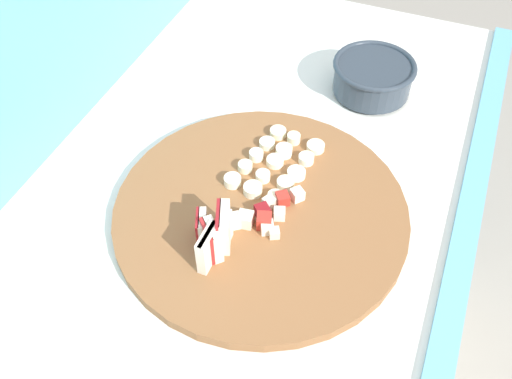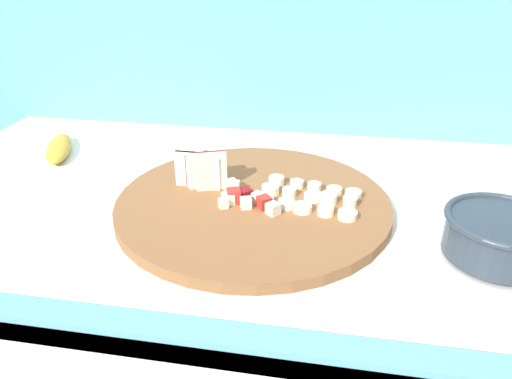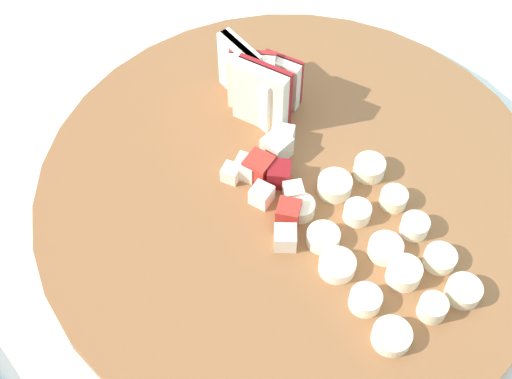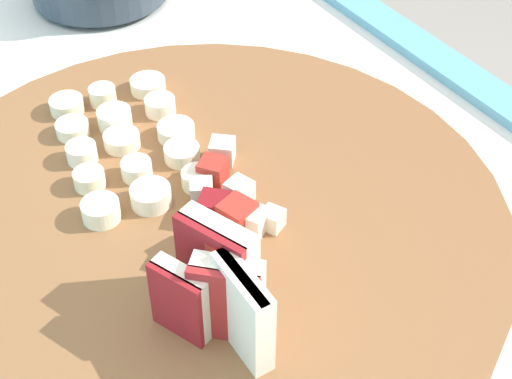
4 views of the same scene
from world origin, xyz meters
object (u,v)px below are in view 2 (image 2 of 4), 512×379
object	(u,v)px
apple_wedge_fan	(203,170)
apple_dice_pile	(242,196)
cutting_board	(256,204)
ceramic_bowl	(500,235)
banana_peel	(59,148)
banana_slice_rows	(309,197)

from	to	relation	value
apple_wedge_fan	apple_dice_pile	world-z (taller)	apple_wedge_fan
cutting_board	ceramic_bowl	size ratio (longest dim) A/B	2.95
apple_wedge_fan	ceramic_bowl	bearing A→B (deg)	-14.36
cutting_board	banana_peel	xyz separation A→B (m)	(-0.44, 0.16, 0.00)
cutting_board	apple_wedge_fan	xyz separation A→B (m)	(-0.10, 0.03, 0.04)
apple_dice_pile	banana_peel	world-z (taller)	apple_dice_pile
apple_wedge_fan	ceramic_bowl	distance (m)	0.46
apple_dice_pile	banana_peel	bearing A→B (deg)	157.45
ceramic_bowl	apple_wedge_fan	bearing A→B (deg)	165.64
banana_slice_rows	apple_wedge_fan	bearing A→B (deg)	173.10
apple_dice_pile	banana_peel	distance (m)	0.46
ceramic_bowl	cutting_board	bearing A→B (deg)	166.82
cutting_board	banana_peel	distance (m)	0.47
cutting_board	apple_dice_pile	bearing A→B (deg)	-147.55
cutting_board	banana_slice_rows	size ratio (longest dim) A/B	2.72
banana_slice_rows	ceramic_bowl	size ratio (longest dim) A/B	1.08
ceramic_bowl	apple_dice_pile	bearing A→B (deg)	169.41
ceramic_bowl	banana_peel	size ratio (longest dim) A/B	0.92
banana_slice_rows	apple_dice_pile	bearing A→B (deg)	-167.72
cutting_board	ceramic_bowl	world-z (taller)	ceramic_bowl
apple_dice_pile	banana_slice_rows	size ratio (longest dim) A/B	0.65
cutting_board	apple_dice_pile	world-z (taller)	apple_dice_pile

